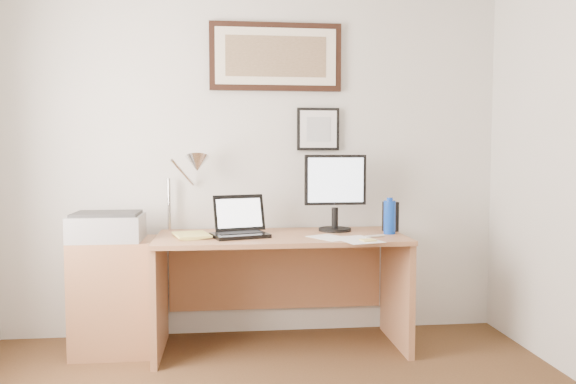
{
  "coord_description": "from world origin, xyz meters",
  "views": [
    {
      "loc": [
        -0.19,
        -1.97,
        1.28
      ],
      "look_at": [
        0.18,
        1.43,
        1.04
      ],
      "focal_mm": 35.0,
      "sensor_mm": 36.0,
      "label": 1
    }
  ],
  "objects": [
    {
      "name": "marker_pen",
      "position": [
        0.73,
        1.46,
        0.76
      ],
      "size": [
        0.14,
        0.06,
        0.02
      ],
      "primitive_type": "cylinder",
      "rotation": [
        0.0,
        1.57,
        0.35
      ],
      "color": "silver",
      "rests_on": "desk"
    },
    {
      "name": "sticky_pad",
      "position": [
        0.65,
        1.31,
        0.76
      ],
      "size": [
        0.1,
        0.1,
        0.01
      ],
      "primitive_type": "cube",
      "rotation": [
        0.0,
        0.0,
        0.18
      ],
      "color": "#EBD06F",
      "rests_on": "desk"
    },
    {
      "name": "wall_back",
      "position": [
        0.0,
        2.0,
        1.25
      ],
      "size": [
        3.5,
        0.02,
        2.5
      ],
      "primitive_type": "cube",
      "color": "silver",
      "rests_on": "ground"
    },
    {
      "name": "picture_large",
      "position": [
        0.15,
        1.97,
        1.95
      ],
      "size": [
        0.92,
        0.04,
        0.47
      ],
      "color": "black",
      "rests_on": "wall_back"
    },
    {
      "name": "paper_sheet_b",
      "position": [
        0.6,
        1.36,
        0.75
      ],
      "size": [
        0.29,
        0.36,
        0.0
      ],
      "primitive_type": "cube",
      "rotation": [
        0.0,
        0.0,
        0.27
      ],
      "color": "white",
      "rests_on": "desk"
    },
    {
      "name": "picture_small",
      "position": [
        0.45,
        1.97,
        1.45
      ],
      "size": [
        0.3,
        0.03,
        0.3
      ],
      "color": "black",
      "rests_on": "wall_back"
    },
    {
      "name": "book",
      "position": [
        -0.52,
        1.58,
        0.76
      ],
      "size": [
        0.27,
        0.32,
        0.02
      ],
      "primitive_type": "imported",
      "rotation": [
        0.0,
        0.0,
        0.26
      ],
      "color": "#DFD569",
      "rests_on": "desk"
    },
    {
      "name": "printer",
      "position": [
        -0.95,
        1.65,
        0.82
      ],
      "size": [
        0.44,
        0.34,
        0.18
      ],
      "color": "#A1A1A4",
      "rests_on": "side_cabinet"
    },
    {
      "name": "speaker",
      "position": [
        0.91,
        1.72,
        0.85
      ],
      "size": [
        0.1,
        0.09,
        0.2
      ],
      "primitive_type": "cube",
      "rotation": [
        0.0,
        0.0,
        0.13
      ],
      "color": "black",
      "rests_on": "desk"
    },
    {
      "name": "bottle_cap",
      "position": [
        0.87,
        1.6,
        0.98
      ],
      "size": [
        0.04,
        0.04,
        0.02
      ],
      "primitive_type": "cylinder",
      "color": "#0D38A9",
      "rests_on": "water_bottle"
    },
    {
      "name": "water_bottle",
      "position": [
        0.87,
        1.6,
        0.86
      ],
      "size": [
        0.08,
        0.08,
        0.22
      ],
      "primitive_type": "cylinder",
      "color": "#0D38A9",
      "rests_on": "desk"
    },
    {
      "name": "desk_lamp",
      "position": [
        -0.41,
        1.81,
        1.19
      ],
      "size": [
        0.29,
        0.27,
        0.53
      ],
      "color": "silver",
      "rests_on": "desk"
    },
    {
      "name": "paper_sheet_a",
      "position": [
        0.45,
        1.48,
        0.75
      ],
      "size": [
        0.3,
        0.33,
        0.0
      ],
      "primitive_type": "cube",
      "rotation": [
        0.0,
        0.0,
        0.52
      ],
      "color": "white",
      "rests_on": "desk"
    },
    {
      "name": "desk",
      "position": [
        0.15,
        1.72,
        0.51
      ],
      "size": [
        1.6,
        0.7,
        0.75
      ],
      "color": "#9A6340",
      "rests_on": "floor"
    },
    {
      "name": "side_cabinet",
      "position": [
        -0.92,
        1.68,
        0.36
      ],
      "size": [
        0.5,
        0.4,
        0.73
      ],
      "primitive_type": "cube",
      "color": "#9A6340",
      "rests_on": "floor"
    },
    {
      "name": "lcd_monitor",
      "position": [
        0.54,
        1.77,
        1.04
      ],
      "size": [
        0.42,
        0.22,
        0.52
      ],
      "color": "black",
      "rests_on": "desk"
    },
    {
      "name": "laptop",
      "position": [
        -0.12,
        1.62,
        0.81
      ],
      "size": [
        0.4,
        0.38,
        0.26
      ],
      "color": "black",
      "rests_on": "desk"
    }
  ]
}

